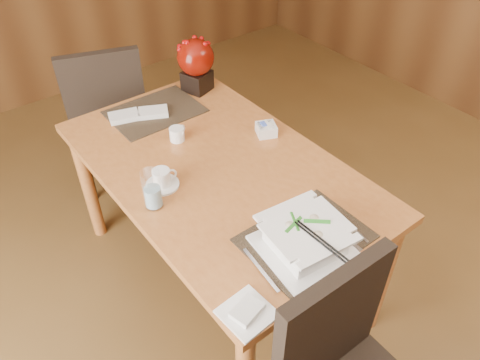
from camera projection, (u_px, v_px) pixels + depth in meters
ground at (298, 354)px, 2.18m from camera, size 6.00×6.00×0.00m
dining_table at (219, 182)px, 2.12m from camera, size 0.90×1.50×0.75m
placemat_near at (305, 238)px, 1.72m from camera, size 0.45×0.33×0.01m
placemat_far at (155, 111)px, 2.38m from camera, size 0.45×0.33×0.01m
soup_setting at (305, 239)px, 1.64m from camera, size 0.34×0.34×0.12m
coffee_cup at (162, 179)px, 1.93m from camera, size 0.14×0.14×0.08m
water_glass at (152, 190)px, 1.80m from camera, size 0.08×0.08×0.17m
creamer_jug at (177, 134)px, 2.18m from camera, size 0.12×0.12×0.06m
sugar_caddy at (266, 130)px, 2.22m from camera, size 0.12×0.12×0.05m
berry_decor at (196, 62)px, 2.45m from camera, size 0.20×0.20×0.29m
napkins_far at (141, 114)px, 2.34m from camera, size 0.31×0.21×0.03m
bread_plate at (247, 313)px, 1.48m from camera, size 0.16×0.16×0.01m
far_chair at (108, 112)px, 2.76m from camera, size 0.58×0.58×0.98m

